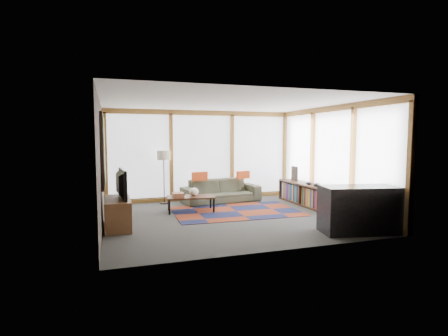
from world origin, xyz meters
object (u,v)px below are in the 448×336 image
object	(u,v)px
coffee_table	(191,204)
bookshelf	(306,194)
sofa	(221,191)
bar_counter	(359,209)
floor_lamp	(164,177)
tv_console	(118,213)
television	(117,184)

from	to	relation	value
coffee_table	bookshelf	size ratio (longest dim) A/B	0.49
sofa	coffee_table	bearing A→B (deg)	-145.39
bookshelf	bar_counter	xyz separation A→B (m)	(-0.49, -2.72, 0.16)
sofa	floor_lamp	distance (m)	1.64
floor_lamp	bar_counter	distance (m)	5.16
coffee_table	bar_counter	xyz separation A→B (m)	(2.65, -2.86, 0.26)
floor_lamp	bookshelf	size ratio (longest dim) A/B	0.63
tv_console	television	world-z (taller)	television
coffee_table	bookshelf	xyz separation A→B (m)	(3.14, -0.14, 0.10)
tv_console	bar_counter	bearing A→B (deg)	-22.44
tv_console	bookshelf	bearing A→B (deg)	10.50
television	tv_console	bearing A→B (deg)	147.00
tv_console	bar_counter	size ratio (longest dim) A/B	0.84
sofa	tv_console	bearing A→B (deg)	-152.01
sofa	bar_counter	world-z (taller)	bar_counter
bar_counter	floor_lamp	bearing A→B (deg)	138.61
floor_lamp	tv_console	distance (m)	2.66
sofa	bookshelf	xyz separation A→B (m)	(2.04, -1.15, -0.03)
television	sofa	bearing A→B (deg)	-58.68
floor_lamp	tv_console	world-z (taller)	floor_lamp
sofa	tv_console	size ratio (longest dim) A/B	1.84
sofa	bar_counter	bearing A→B (deg)	-75.97
sofa	bookshelf	world-z (taller)	sofa
floor_lamp	television	bearing A→B (deg)	-119.14
sofa	coffee_table	size ratio (longest dim) A/B	1.91
television	bar_counter	size ratio (longest dim) A/B	0.73
coffee_table	bar_counter	size ratio (longest dim) A/B	0.81
coffee_table	bookshelf	distance (m)	3.14
television	bookshelf	bearing A→B (deg)	-83.98
floor_lamp	bar_counter	size ratio (longest dim) A/B	1.04
coffee_table	sofa	bearing A→B (deg)	42.39
floor_lamp	bookshelf	distance (m)	3.89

